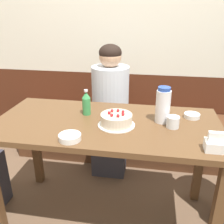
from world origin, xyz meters
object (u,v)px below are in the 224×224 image
(bowl_rice_small, at_px, (70,137))
(glass_water_tall, at_px, (173,122))
(water_pitcher, at_px, (163,105))
(bowl_soup_white, at_px, (192,116))
(soju_bottle, at_px, (86,103))
(napkin_holder, at_px, (216,144))
(birthday_cake, at_px, (116,120))
(person_grey_tee, at_px, (110,115))
(bench_seat, at_px, (122,136))

(bowl_rice_small, bearing_deg, glass_water_tall, 24.40)
(water_pitcher, xyz_separation_m, bowl_soup_white, (0.20, 0.10, -0.10))
(soju_bottle, distance_m, napkin_holder, 0.85)
(water_pitcher, relative_size, bowl_rice_small, 1.85)
(birthday_cake, distance_m, person_grey_tee, 0.71)
(bench_seat, height_order, water_pitcher, water_pitcher)
(bench_seat, relative_size, glass_water_tall, 27.01)
(water_pitcher, xyz_separation_m, bowl_rice_small, (-0.50, -0.33, -0.10))
(bowl_rice_small, height_order, person_grey_tee, person_grey_tee)
(napkin_holder, xyz_separation_m, glass_water_tall, (-0.20, 0.24, -0.00))
(napkin_holder, height_order, glass_water_tall, napkin_holder)
(soju_bottle, relative_size, bowl_rice_small, 1.41)
(bench_seat, bearing_deg, napkin_holder, -60.36)
(water_pitcher, bearing_deg, bowl_soup_white, 26.33)
(bench_seat, xyz_separation_m, water_pitcher, (0.35, -0.77, 0.66))
(soju_bottle, height_order, bowl_soup_white, soju_bottle)
(water_pitcher, bearing_deg, birthday_cake, -159.84)
(napkin_holder, bearing_deg, glass_water_tall, 129.67)
(soju_bottle, bearing_deg, glass_water_tall, -11.00)
(glass_water_tall, distance_m, person_grey_tee, 0.83)
(water_pitcher, height_order, person_grey_tee, person_grey_tee)
(glass_water_tall, bearing_deg, soju_bottle, 169.00)
(bench_seat, distance_m, soju_bottle, 0.97)
(person_grey_tee, bearing_deg, bowl_rice_small, -4.81)
(bench_seat, bearing_deg, bowl_soup_white, -50.58)
(soju_bottle, relative_size, bowl_soup_white, 1.70)
(bench_seat, bearing_deg, birthday_cake, -85.32)
(bowl_soup_white, bearing_deg, napkin_holder, -80.98)
(bowl_rice_small, relative_size, person_grey_tee, 0.11)
(glass_water_tall, bearing_deg, birthday_cake, -174.91)
(birthday_cake, relative_size, soju_bottle, 1.31)
(water_pitcher, height_order, bowl_soup_white, water_pitcher)
(water_pitcher, relative_size, glass_water_tall, 2.92)
(napkin_holder, bearing_deg, water_pitcher, 130.09)
(birthday_cake, distance_m, napkin_holder, 0.58)
(bowl_rice_small, xyz_separation_m, glass_water_tall, (0.57, 0.26, 0.02))
(napkin_holder, height_order, person_grey_tee, person_grey_tee)
(bowl_soup_white, height_order, person_grey_tee, person_grey_tee)
(bench_seat, relative_size, water_pitcher, 9.24)
(bowl_rice_small, bearing_deg, person_grey_tee, 85.19)
(bench_seat, relative_size, bowl_rice_small, 17.09)
(water_pitcher, relative_size, napkin_holder, 2.10)
(birthday_cake, relative_size, bowl_soup_white, 2.23)
(bench_seat, distance_m, water_pitcher, 1.07)
(soju_bottle, height_order, napkin_holder, soju_bottle)
(soju_bottle, distance_m, bowl_soup_white, 0.71)
(napkin_holder, relative_size, person_grey_tee, 0.09)
(birthday_cake, bearing_deg, bowl_soup_white, 22.79)
(bench_seat, height_order, bowl_rice_small, bowl_rice_small)
(birthday_cake, xyz_separation_m, bowl_rice_small, (-0.23, -0.23, -0.02))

